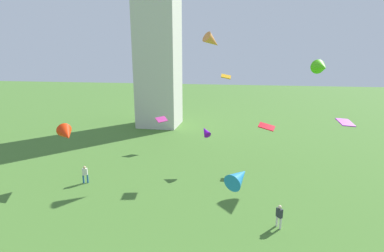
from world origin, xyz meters
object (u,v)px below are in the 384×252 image
at_px(kite_flying_3, 239,177).
at_px(kite_flying_1, 212,41).
at_px(kite_flying_8, 345,122).
at_px(kite_flying_4, 267,127).
at_px(person_2, 279,215).
at_px(kite_flying_6, 206,131).
at_px(person_1, 85,173).
at_px(kite_flying_7, 322,67).
at_px(kite_flying_2, 161,119).
at_px(kite_flying_5, 66,134).
at_px(kite_flying_0, 226,76).

bearing_deg(kite_flying_3, kite_flying_1, -47.40).
xyz_separation_m(kite_flying_3, kite_flying_8, (6.82, 3.30, 3.01)).
bearing_deg(kite_flying_4, person_2, 103.18).
relative_size(kite_flying_4, kite_flying_6, 1.20).
height_order(kite_flying_3, kite_flying_6, kite_flying_3).
bearing_deg(kite_flying_1, person_1, 88.53).
bearing_deg(kite_flying_7, kite_flying_2, 159.23).
height_order(kite_flying_2, kite_flying_7, kite_flying_7).
distance_m(person_2, kite_flying_3, 4.33).
height_order(kite_flying_4, kite_flying_7, kite_flying_7).
xyz_separation_m(kite_flying_4, kite_flying_5, (-17.93, -6.87, 0.19)).
xyz_separation_m(kite_flying_5, kite_flying_6, (11.84, 5.49, -0.62)).
distance_m(kite_flying_0, kite_flying_8, 12.61).
distance_m(person_2, kite_flying_5, 18.99).
relative_size(kite_flying_2, kite_flying_5, 0.66).
bearing_deg(kite_flying_7, kite_flying_6, -178.92).
relative_size(person_1, kite_flying_7, 0.76).
xyz_separation_m(person_1, kite_flying_4, (16.42, 6.96, 3.45)).
bearing_deg(kite_flying_8, kite_flying_0, 37.43).
bearing_deg(kite_flying_6, kite_flying_8, 108.86).
bearing_deg(kite_flying_2, kite_flying_6, -88.58).
height_order(kite_flying_2, kite_flying_4, kite_flying_4).
distance_m(kite_flying_2, kite_flying_6, 8.40).
xyz_separation_m(person_2, kite_flying_1, (-6.12, 12.70, 11.96)).
distance_m(kite_flying_5, kite_flying_6, 13.07).
distance_m(kite_flying_0, kite_flying_1, 4.21).
bearing_deg(kite_flying_4, person_1, 34.95).
xyz_separation_m(kite_flying_2, kite_flying_8, (16.64, -13.20, 3.26)).
height_order(person_1, kite_flying_4, kite_flying_4).
bearing_deg(kite_flying_0, kite_flying_7, -88.79).
distance_m(person_1, person_2, 17.15).
bearing_deg(kite_flying_8, kite_flying_3, 109.64).
bearing_deg(person_1, kite_flying_1, 18.71).
xyz_separation_m(kite_flying_3, kite_flying_5, (-15.39, 5.43, 0.56)).
distance_m(person_2, kite_flying_8, 7.60).
distance_m(kite_flying_1, kite_flying_8, 15.85).
xyz_separation_m(kite_flying_2, kite_flying_5, (-5.57, -11.07, 0.81)).
bearing_deg(kite_flying_4, kite_flying_6, 24.82).
xyz_separation_m(kite_flying_2, kite_flying_4, (12.36, -4.19, 0.63)).
bearing_deg(kite_flying_8, kite_flying_6, 47.50).
height_order(kite_flying_1, kite_flying_3, kite_flying_1).
xyz_separation_m(kite_flying_1, kite_flying_3, (3.35, -13.95, -8.88)).
xyz_separation_m(kite_flying_2, kite_flying_3, (9.82, -16.50, 0.25)).
xyz_separation_m(kite_flying_1, kite_flying_8, (10.17, -10.65, -5.87)).
bearing_deg(kite_flying_2, kite_flying_0, -74.52).
distance_m(person_1, kite_flying_3, 15.19).
bearing_deg(kite_flying_1, kite_flying_5, 84.57).
bearing_deg(kite_flying_7, kite_flying_8, -101.37).
relative_size(person_2, kite_flying_2, 1.04).
height_order(person_1, kite_flying_1, kite_flying_1).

